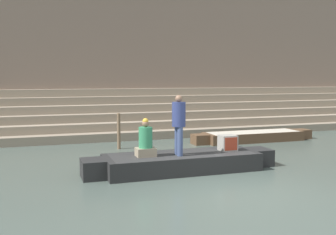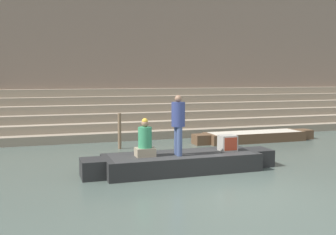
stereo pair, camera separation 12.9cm
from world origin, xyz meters
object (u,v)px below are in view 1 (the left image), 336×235
at_px(mooring_post, 119,131).
at_px(moored_boat_shore, 253,136).
at_px(rowboat_main, 182,162).
at_px(tv_set, 228,143).
at_px(person_standing, 179,121).
at_px(person_rowing, 146,142).

bearing_deg(mooring_post, moored_boat_shore, -0.20).
bearing_deg(rowboat_main, moored_boat_shore, 37.46).
bearing_deg(mooring_post, tv_set, -58.73).
height_order(person_standing, moored_boat_shore, person_standing).
distance_m(tv_set, mooring_post, 4.61).
relative_size(rowboat_main, person_rowing, 5.34).
xyz_separation_m(person_standing, mooring_post, (-0.80, 4.14, -0.77)).
height_order(rowboat_main, person_standing, person_standing).
relative_size(tv_set, moored_boat_shore, 0.09).
bearing_deg(person_rowing, tv_set, -10.11).
bearing_deg(person_standing, moored_boat_shore, 40.71).
relative_size(rowboat_main, mooring_post, 4.20).
xyz_separation_m(rowboat_main, person_standing, (-0.16, -0.18, 1.17)).
height_order(moored_boat_shore, mooring_post, mooring_post).
xyz_separation_m(tv_set, moored_boat_shore, (3.21, 3.92, -0.51)).
xyz_separation_m(person_standing, person_rowing, (-0.89, 0.15, -0.54)).
bearing_deg(person_standing, tv_set, 7.18).
bearing_deg(person_standing, rowboat_main, 47.93).
xyz_separation_m(rowboat_main, person_rowing, (-1.05, -0.03, 0.63)).
height_order(person_standing, person_rowing, person_standing).
bearing_deg(person_standing, mooring_post, 101.05).
bearing_deg(tv_set, mooring_post, 124.46).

